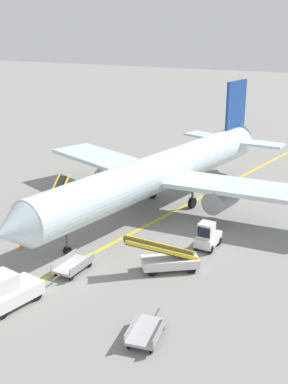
{
  "coord_description": "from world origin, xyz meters",
  "views": [
    {
      "loc": [
        18.08,
        -24.24,
        15.77
      ],
      "look_at": [
        0.19,
        10.49,
        2.5
      ],
      "focal_mm": 46.62,
      "sensor_mm": 36.0,
      "label": 1
    }
  ],
  "objects_px": {
    "belt_loader_aft_hold": "(56,203)",
    "safety_cone_wingtip_left": "(20,247)",
    "pushback_tug": "(7,291)",
    "safety_cone_nose_left": "(40,283)",
    "baggage_cart_empty_trailing": "(73,265)",
    "belt_loader_forward_hold": "(168,260)",
    "baggage_tug_near_wing": "(207,236)",
    "ground_crew_marshaller": "(39,219)",
    "baggage_cart_loaded": "(147,331)",
    "airliner": "(163,171)"
  },
  "relations": [
    {
      "from": "belt_loader_forward_hold",
      "to": "belt_loader_aft_hold",
      "type": "relative_size",
      "value": 0.93
    },
    {
      "from": "pushback_tug",
      "to": "baggage_cart_loaded",
      "type": "bearing_deg",
      "value": 5.68
    },
    {
      "from": "baggage_cart_empty_trailing",
      "to": "safety_cone_wingtip_left",
      "type": "xyz_separation_m",
      "value": [
        -5.41,
        1.03,
        -0.25
      ]
    },
    {
      "from": "ground_crew_marshaller",
      "to": "safety_cone_wingtip_left",
      "type": "relative_size",
      "value": 3.86
    },
    {
      "from": "belt_loader_forward_hold",
      "to": "safety_cone_nose_left",
      "type": "height_order",
      "value": "belt_loader_forward_hold"
    },
    {
      "from": "airliner",
      "to": "pushback_tug",
      "type": "height_order",
      "value": "airliner"
    },
    {
      "from": "baggage_cart_loaded",
      "to": "safety_cone_wingtip_left",
      "type": "height_order",
      "value": "baggage_cart_loaded"
    },
    {
      "from": "belt_loader_aft_hold",
      "to": "baggage_tug_near_wing",
      "type": "bearing_deg",
      "value": -3.86
    },
    {
      "from": "safety_cone_nose_left",
      "to": "safety_cone_wingtip_left",
      "type": "relative_size",
      "value": 1.0
    },
    {
      "from": "baggage_tug_near_wing",
      "to": "safety_cone_wingtip_left",
      "type": "relative_size",
      "value": 5.53
    },
    {
      "from": "belt_loader_aft_hold",
      "to": "ground_crew_marshaller",
      "type": "relative_size",
      "value": 3.02
    },
    {
      "from": "belt_loader_forward_hold",
      "to": "safety_cone_wingtip_left",
      "type": "xyz_separation_m",
      "value": [
        -10.98,
        -2.06,
        -0.56
      ]
    },
    {
      "from": "belt_loader_aft_hold",
      "to": "baggage_cart_empty_trailing",
      "type": "xyz_separation_m",
      "value": [
        7.79,
        -8.55,
        -0.31
      ]
    },
    {
      "from": "airliner",
      "to": "baggage_cart_empty_trailing",
      "type": "height_order",
      "value": "airliner"
    },
    {
      "from": "belt_loader_aft_hold",
      "to": "safety_cone_wingtip_left",
      "type": "bearing_deg",
      "value": -72.43
    },
    {
      "from": "belt_loader_forward_hold",
      "to": "safety_cone_wingtip_left",
      "type": "distance_m",
      "value": 11.18
    },
    {
      "from": "airliner",
      "to": "belt_loader_aft_hold",
      "type": "distance_m",
      "value": 9.87
    },
    {
      "from": "belt_loader_aft_hold",
      "to": "safety_cone_wingtip_left",
      "type": "height_order",
      "value": "belt_loader_aft_hold"
    },
    {
      "from": "airliner",
      "to": "safety_cone_wingtip_left",
      "type": "xyz_separation_m",
      "value": [
        -5.49,
        -12.86,
        -3.2
      ]
    },
    {
      "from": "safety_cone_nose_left",
      "to": "safety_cone_wingtip_left",
      "type": "distance_m",
      "value": 5.89
    },
    {
      "from": "baggage_tug_near_wing",
      "to": "baggage_cart_empty_trailing",
      "type": "xyz_separation_m",
      "value": [
        -6.66,
        -7.58,
        -0.46
      ]
    },
    {
      "from": "safety_cone_wingtip_left",
      "to": "ground_crew_marshaller",
      "type": "bearing_deg",
      "value": 106.75
    },
    {
      "from": "baggage_tug_near_wing",
      "to": "pushback_tug",
      "type": "bearing_deg",
      "value": -120.53
    },
    {
      "from": "baggage_tug_near_wing",
      "to": "baggage_cart_loaded",
      "type": "distance_m",
      "value": 12.05
    },
    {
      "from": "pushback_tug",
      "to": "safety_cone_wingtip_left",
      "type": "height_order",
      "value": "pushback_tug"
    },
    {
      "from": "belt_loader_aft_hold",
      "to": "baggage_cart_loaded",
      "type": "distance_m",
      "value": 20.25
    },
    {
      "from": "ground_crew_marshaller",
      "to": "safety_cone_nose_left",
      "type": "height_order",
      "value": "ground_crew_marshaller"
    },
    {
      "from": "baggage_cart_empty_trailing",
      "to": "belt_loader_forward_hold",
      "type": "bearing_deg",
      "value": 29.11
    },
    {
      "from": "baggage_tug_near_wing",
      "to": "baggage_cart_loaded",
      "type": "bearing_deg",
      "value": -84.82
    },
    {
      "from": "safety_cone_nose_left",
      "to": "belt_loader_aft_hold",
      "type": "bearing_deg",
      "value": 122.34
    },
    {
      "from": "airliner",
      "to": "safety_cone_wingtip_left",
      "type": "bearing_deg",
      "value": -113.11
    },
    {
      "from": "pushback_tug",
      "to": "baggage_cart_empty_trailing",
      "type": "bearing_deg",
      "value": 80.15
    },
    {
      "from": "baggage_tug_near_wing",
      "to": "ground_crew_marshaller",
      "type": "bearing_deg",
      "value": -167.5
    },
    {
      "from": "ground_crew_marshaller",
      "to": "belt_loader_forward_hold",
      "type": "bearing_deg",
      "value": -7.37
    },
    {
      "from": "baggage_cart_loaded",
      "to": "safety_cone_wingtip_left",
      "type": "relative_size",
      "value": 8.72
    },
    {
      "from": "belt_loader_aft_hold",
      "to": "safety_cone_wingtip_left",
      "type": "distance_m",
      "value": 7.91
    },
    {
      "from": "belt_loader_forward_hold",
      "to": "baggage_cart_empty_trailing",
      "type": "relative_size",
      "value": 1.27
    },
    {
      "from": "airliner",
      "to": "belt_loader_aft_hold",
      "type": "bearing_deg",
      "value": -145.83
    },
    {
      "from": "ground_crew_marshaller",
      "to": "safety_cone_wingtip_left",
      "type": "distance_m",
      "value": 3.85
    },
    {
      "from": "airliner",
      "to": "baggage_cart_empty_trailing",
      "type": "bearing_deg",
      "value": -90.31
    },
    {
      "from": "belt_loader_aft_hold",
      "to": "safety_cone_nose_left",
      "type": "relative_size",
      "value": 11.66
    },
    {
      "from": "baggage_cart_empty_trailing",
      "to": "ground_crew_marshaller",
      "type": "height_order",
      "value": "ground_crew_marshaller"
    },
    {
      "from": "pushback_tug",
      "to": "safety_cone_nose_left",
      "type": "bearing_deg",
      "value": 86.56
    },
    {
      "from": "baggage_cart_loaded",
      "to": "baggage_cart_empty_trailing",
      "type": "distance_m",
      "value": 8.92
    },
    {
      "from": "baggage_cart_empty_trailing",
      "to": "safety_cone_nose_left",
      "type": "distance_m",
      "value": 2.69
    },
    {
      "from": "airliner",
      "to": "safety_cone_nose_left",
      "type": "xyz_separation_m",
      "value": [
        -0.83,
        -16.46,
        -3.2
      ]
    },
    {
      "from": "baggage_tug_near_wing",
      "to": "belt_loader_aft_hold",
      "type": "bearing_deg",
      "value": 176.14
    },
    {
      "from": "pushback_tug",
      "to": "baggage_cart_loaded",
      "type": "relative_size",
      "value": 1.01
    },
    {
      "from": "airliner",
      "to": "belt_loader_aft_hold",
      "type": "xyz_separation_m",
      "value": [
        -7.87,
        -5.34,
        -2.64
      ]
    },
    {
      "from": "ground_crew_marshaller",
      "to": "baggage_cart_empty_trailing",
      "type": "bearing_deg",
      "value": -35.62
    }
  ]
}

